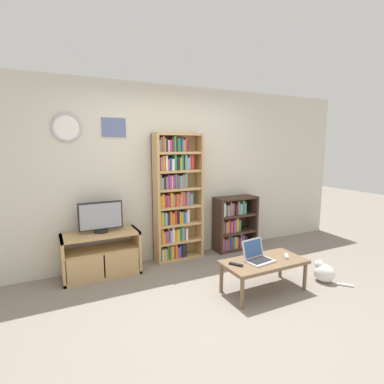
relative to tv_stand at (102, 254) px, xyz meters
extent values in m
plane|color=gray|center=(1.00, -1.41, -0.30)|extent=(18.00, 18.00, 0.00)
cube|color=beige|center=(1.00, 0.27, 1.00)|extent=(6.80, 0.06, 2.60)
torus|color=#B2B2B7|center=(-0.31, 0.23, 1.66)|extent=(0.38, 0.04, 0.38)
cylinder|color=white|center=(-0.31, 0.23, 1.66)|extent=(0.31, 0.02, 0.31)
cube|color=silver|center=(0.28, 0.24, 1.67)|extent=(0.36, 0.01, 0.28)
cube|color=slate|center=(0.28, 0.23, 1.67)|extent=(0.32, 0.02, 0.25)
cube|color=tan|center=(-0.48, 0.02, 0.00)|extent=(0.04, 0.41, 0.59)
cube|color=tan|center=(0.48, 0.02, 0.00)|extent=(0.04, 0.41, 0.59)
cube|color=tan|center=(0.00, 0.02, 0.27)|extent=(0.99, 0.41, 0.04)
cube|color=tan|center=(0.00, 0.02, -0.28)|extent=(0.99, 0.41, 0.04)
cube|color=tan|center=(0.00, 0.02, 0.06)|extent=(0.92, 0.37, 0.04)
cube|color=tan|center=(-0.23, -0.17, -0.10)|extent=(0.44, 0.02, 0.32)
cube|color=tan|center=(0.23, -0.17, -0.10)|extent=(0.44, 0.02, 0.32)
cylinder|color=black|center=(0.02, 0.04, 0.31)|extent=(0.18, 0.18, 0.04)
cube|color=black|center=(0.02, 0.04, 0.52)|extent=(0.57, 0.05, 0.37)
cube|color=#9399A3|center=(0.02, 0.01, 0.52)|extent=(0.53, 0.01, 0.34)
cube|color=tan|center=(0.81, 0.10, 0.66)|extent=(0.04, 0.25, 1.91)
cube|color=tan|center=(1.51, 0.10, 0.66)|extent=(0.04, 0.25, 1.91)
cube|color=tan|center=(1.16, 0.21, 0.66)|extent=(0.74, 0.02, 1.91)
cube|color=tan|center=(1.16, 0.10, -0.28)|extent=(0.66, 0.21, 0.04)
cube|color=tan|center=(1.16, 0.10, -0.01)|extent=(0.66, 0.21, 0.04)
cube|color=tan|center=(1.16, 0.10, 0.26)|extent=(0.66, 0.21, 0.04)
cube|color=tan|center=(1.16, 0.10, 0.52)|extent=(0.66, 0.21, 0.04)
cube|color=tan|center=(1.16, 0.10, 0.79)|extent=(0.66, 0.21, 0.04)
cube|color=tan|center=(1.16, 0.10, 1.06)|extent=(0.66, 0.21, 0.04)
cube|color=tan|center=(1.16, 0.10, 1.32)|extent=(0.66, 0.21, 0.04)
cube|color=tan|center=(1.16, 0.10, 1.59)|extent=(0.66, 0.21, 0.04)
cube|color=#388947|center=(0.85, 0.11, -0.17)|extent=(0.02, 0.15, 0.18)
cube|color=white|center=(0.88, 0.11, -0.17)|extent=(0.03, 0.18, 0.17)
cube|color=gold|center=(0.91, 0.10, -0.17)|extent=(0.03, 0.19, 0.18)
cube|color=#759EB7|center=(0.94, 0.11, -0.18)|extent=(0.03, 0.16, 0.17)
cube|color=orange|center=(0.97, 0.11, -0.15)|extent=(0.02, 0.16, 0.22)
cube|color=#388947|center=(1.00, 0.10, -0.16)|extent=(0.03, 0.20, 0.21)
cube|color=gold|center=(1.03, 0.11, -0.16)|extent=(0.04, 0.17, 0.20)
cube|color=red|center=(1.07, 0.11, -0.15)|extent=(0.02, 0.17, 0.22)
cube|color=orange|center=(1.10, 0.11, -0.16)|extent=(0.03, 0.17, 0.21)
cube|color=#9E4293|center=(1.14, 0.11, -0.18)|extent=(0.04, 0.17, 0.16)
cube|color=#2856A8|center=(1.18, 0.11, -0.17)|extent=(0.03, 0.15, 0.18)
cube|color=#232328|center=(1.21, 0.11, -0.15)|extent=(0.03, 0.18, 0.21)
cube|color=#232328|center=(1.25, 0.11, -0.15)|extent=(0.04, 0.16, 0.22)
cube|color=white|center=(0.85, 0.11, 0.12)|extent=(0.02, 0.16, 0.22)
cube|color=orange|center=(0.88, 0.10, 0.11)|extent=(0.03, 0.19, 0.21)
cube|color=gold|center=(0.91, 0.11, 0.09)|extent=(0.03, 0.17, 0.17)
cube|color=#9E4293|center=(0.95, 0.10, 0.10)|extent=(0.04, 0.19, 0.18)
cube|color=#B75B70|center=(0.98, 0.11, 0.12)|extent=(0.02, 0.16, 0.22)
cube|color=#759EB7|center=(1.01, 0.10, 0.10)|extent=(0.04, 0.19, 0.18)
cube|color=white|center=(1.05, 0.11, 0.11)|extent=(0.03, 0.18, 0.21)
cube|color=orange|center=(1.09, 0.11, 0.10)|extent=(0.04, 0.17, 0.18)
cube|color=gold|center=(1.13, 0.11, 0.10)|extent=(0.04, 0.18, 0.19)
cube|color=#388947|center=(1.17, 0.11, 0.10)|extent=(0.03, 0.16, 0.19)
cube|color=#5B9389|center=(1.20, 0.10, 0.11)|extent=(0.03, 0.19, 0.21)
cube|color=#B75B70|center=(1.23, 0.11, 0.12)|extent=(0.03, 0.15, 0.22)
cube|color=white|center=(1.27, 0.10, 0.10)|extent=(0.03, 0.18, 0.18)
cube|color=gold|center=(0.85, 0.11, 0.38)|extent=(0.03, 0.15, 0.22)
cube|color=gold|center=(0.89, 0.11, 0.37)|extent=(0.04, 0.15, 0.20)
cube|color=#759EB7|center=(0.93, 0.11, 0.37)|extent=(0.04, 0.18, 0.19)
cube|color=#232328|center=(0.98, 0.11, 0.36)|extent=(0.04, 0.17, 0.18)
cube|color=orange|center=(1.02, 0.11, 0.37)|extent=(0.04, 0.15, 0.19)
cube|color=orange|center=(1.06, 0.11, 0.36)|extent=(0.04, 0.15, 0.17)
cube|color=red|center=(1.10, 0.11, 0.38)|extent=(0.04, 0.16, 0.20)
cube|color=#232328|center=(1.13, 0.11, 0.38)|extent=(0.02, 0.17, 0.21)
cube|color=gold|center=(1.16, 0.10, 0.37)|extent=(0.02, 0.19, 0.19)
cube|color=orange|center=(1.19, 0.10, 0.36)|extent=(0.03, 0.19, 0.17)
cube|color=#2856A8|center=(1.23, 0.10, 0.36)|extent=(0.03, 0.18, 0.18)
cube|color=#759EB7|center=(1.26, 0.11, 0.36)|extent=(0.03, 0.18, 0.16)
cube|color=white|center=(1.30, 0.11, 0.37)|extent=(0.04, 0.16, 0.20)
cube|color=orange|center=(0.86, 0.11, 0.63)|extent=(0.04, 0.16, 0.18)
cube|color=gold|center=(0.90, 0.11, 0.64)|extent=(0.04, 0.15, 0.19)
cube|color=red|center=(0.94, 0.11, 0.63)|extent=(0.03, 0.16, 0.18)
cube|color=#9E4293|center=(0.98, 0.11, 0.63)|extent=(0.04, 0.16, 0.17)
cube|color=orange|center=(1.03, 0.10, 0.65)|extent=(0.04, 0.19, 0.21)
cube|color=#5B9389|center=(1.06, 0.11, 0.63)|extent=(0.02, 0.18, 0.18)
cube|color=red|center=(1.09, 0.11, 0.63)|extent=(0.03, 0.18, 0.17)
cube|color=orange|center=(1.12, 0.11, 0.63)|extent=(0.03, 0.17, 0.18)
cube|color=#B75B70|center=(1.16, 0.10, 0.63)|extent=(0.04, 0.19, 0.17)
cube|color=orange|center=(1.20, 0.11, 0.65)|extent=(0.03, 0.16, 0.21)
cube|color=#B75B70|center=(1.24, 0.11, 0.64)|extent=(0.03, 0.16, 0.21)
cube|color=red|center=(1.26, 0.11, 0.64)|extent=(0.02, 0.17, 0.20)
cube|color=#5B9389|center=(1.29, 0.11, 0.65)|extent=(0.03, 0.16, 0.21)
cube|color=#9E4293|center=(1.32, 0.11, 0.64)|extent=(0.02, 0.16, 0.20)
cube|color=#5B9389|center=(1.36, 0.11, 0.63)|extent=(0.04, 0.16, 0.17)
cube|color=#93704C|center=(0.85, 0.10, 0.92)|extent=(0.03, 0.20, 0.22)
cube|color=#759EB7|center=(0.89, 0.11, 0.89)|extent=(0.04, 0.16, 0.17)
cube|color=#232328|center=(0.93, 0.11, 0.90)|extent=(0.02, 0.18, 0.18)
cube|color=#93704C|center=(0.96, 0.11, 0.90)|extent=(0.03, 0.16, 0.18)
cube|color=#9E4293|center=(0.98, 0.11, 0.91)|extent=(0.02, 0.16, 0.20)
cube|color=#9E4293|center=(1.01, 0.11, 0.91)|extent=(0.04, 0.17, 0.20)
cube|color=white|center=(1.05, 0.11, 0.90)|extent=(0.02, 0.16, 0.19)
cube|color=#9E4293|center=(1.07, 0.11, 0.91)|extent=(0.02, 0.17, 0.20)
cube|color=#93704C|center=(1.10, 0.11, 0.91)|extent=(0.02, 0.18, 0.21)
cube|color=#2856A8|center=(1.12, 0.10, 0.91)|extent=(0.02, 0.19, 0.19)
cube|color=orange|center=(1.15, 0.11, 0.90)|extent=(0.02, 0.17, 0.19)
cube|color=#5B9389|center=(1.18, 0.10, 0.90)|extent=(0.04, 0.19, 0.18)
cube|color=#B75B70|center=(1.22, 0.11, 0.91)|extent=(0.04, 0.17, 0.20)
cube|color=#5B9389|center=(1.26, 0.11, 0.92)|extent=(0.04, 0.17, 0.22)
cube|color=#232328|center=(0.85, 0.10, 1.17)|extent=(0.02, 0.18, 0.20)
cube|color=#B75B70|center=(0.88, 0.11, 1.17)|extent=(0.04, 0.17, 0.19)
cube|color=orange|center=(0.92, 0.11, 1.18)|extent=(0.04, 0.16, 0.21)
cube|color=white|center=(0.96, 0.11, 1.18)|extent=(0.03, 0.17, 0.21)
cube|color=#B75B70|center=(0.99, 0.11, 1.16)|extent=(0.03, 0.17, 0.16)
cube|color=#2856A8|center=(1.02, 0.10, 1.17)|extent=(0.02, 0.18, 0.18)
cube|color=white|center=(1.05, 0.10, 1.16)|extent=(0.04, 0.19, 0.17)
cube|color=#388947|center=(1.10, 0.11, 1.18)|extent=(0.04, 0.17, 0.22)
cube|color=#232328|center=(1.14, 0.10, 1.17)|extent=(0.04, 0.19, 0.20)
cube|color=gold|center=(1.17, 0.10, 1.17)|extent=(0.02, 0.19, 0.18)
cube|color=#388947|center=(1.20, 0.11, 1.19)|extent=(0.03, 0.17, 0.22)
cube|color=#232328|center=(1.23, 0.11, 1.16)|extent=(0.02, 0.16, 0.17)
cube|color=#5B9389|center=(1.26, 0.11, 1.18)|extent=(0.04, 0.17, 0.22)
cube|color=#759EB7|center=(1.30, 0.11, 1.16)|extent=(0.03, 0.17, 0.18)
cube|color=#B75B70|center=(1.33, 0.11, 1.19)|extent=(0.02, 0.15, 0.22)
cube|color=red|center=(1.37, 0.11, 1.18)|extent=(0.04, 0.15, 0.21)
cube|color=#5B9389|center=(0.85, 0.11, 1.42)|extent=(0.03, 0.16, 0.16)
cube|color=#93704C|center=(0.89, 0.11, 1.45)|extent=(0.03, 0.16, 0.21)
cube|color=#B75B70|center=(0.92, 0.10, 1.45)|extent=(0.02, 0.18, 0.22)
cube|color=orange|center=(0.94, 0.10, 1.44)|extent=(0.02, 0.18, 0.19)
cube|color=#232328|center=(0.96, 0.10, 1.43)|extent=(0.03, 0.19, 0.18)
cube|color=white|center=(0.99, 0.11, 1.43)|extent=(0.03, 0.16, 0.16)
cube|color=#9E4293|center=(1.03, 0.11, 1.43)|extent=(0.04, 0.15, 0.17)
cube|color=red|center=(1.06, 0.11, 1.44)|extent=(0.02, 0.16, 0.19)
cube|color=#388947|center=(1.08, 0.10, 1.45)|extent=(0.02, 0.19, 0.22)
cube|color=#232328|center=(1.11, 0.11, 1.45)|extent=(0.04, 0.17, 0.22)
cube|color=#388947|center=(1.16, 0.11, 1.44)|extent=(0.04, 0.16, 0.19)
cube|color=#2856A8|center=(1.19, 0.10, 1.44)|extent=(0.02, 0.19, 0.19)
cube|color=#93704C|center=(1.22, 0.10, 1.43)|extent=(0.04, 0.19, 0.17)
cube|color=red|center=(1.26, 0.11, 1.44)|extent=(0.03, 0.18, 0.19)
cube|color=#232328|center=(1.29, 0.11, 1.43)|extent=(0.02, 0.15, 0.17)
cube|color=#3D281E|center=(1.84, 0.07, 0.15)|extent=(0.04, 0.30, 0.89)
cube|color=#3D281E|center=(2.53, 0.07, 0.15)|extent=(0.04, 0.30, 0.89)
cube|color=#3D281E|center=(2.18, 0.21, 0.15)|extent=(0.73, 0.02, 0.89)
cube|color=#3D281E|center=(2.18, 0.07, -0.28)|extent=(0.65, 0.27, 0.04)
cube|color=#3D281E|center=(2.18, 0.07, 0.01)|extent=(0.65, 0.27, 0.04)
cube|color=#3D281E|center=(2.18, 0.07, 0.29)|extent=(0.65, 0.27, 0.04)
cube|color=#3D281E|center=(2.18, 0.07, 0.58)|extent=(0.65, 0.27, 0.04)
cube|color=#B75B70|center=(1.88, 0.08, -0.15)|extent=(0.04, 0.24, 0.22)
cube|color=red|center=(1.91, 0.08, -0.15)|extent=(0.02, 0.24, 0.22)
cube|color=#2856A8|center=(1.93, 0.08, -0.17)|extent=(0.02, 0.24, 0.18)
cube|color=#9E4293|center=(1.96, 0.08, -0.16)|extent=(0.03, 0.24, 0.20)
cube|color=red|center=(1.99, 0.09, -0.17)|extent=(0.03, 0.20, 0.18)
cube|color=gold|center=(2.02, 0.09, -0.14)|extent=(0.02, 0.20, 0.24)
cube|color=#2856A8|center=(2.05, 0.08, -0.14)|extent=(0.03, 0.24, 0.23)
cube|color=red|center=(2.07, 0.08, -0.16)|extent=(0.02, 0.23, 0.20)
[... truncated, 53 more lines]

